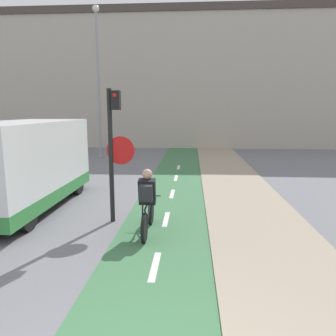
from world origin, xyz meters
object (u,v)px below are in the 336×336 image
at_px(traffic_light_pole, 114,141).
at_px(cyclist_near, 147,203).
at_px(street_lamp_far, 98,69).
at_px(van, 23,167).

xyz_separation_m(traffic_light_pole, cyclist_near, (0.88, -0.74, -1.27)).
bearing_deg(street_lamp_far, cyclist_near, -69.61).
relative_size(traffic_light_pole, street_lamp_far, 0.39).
height_order(traffic_light_pole, street_lamp_far, street_lamp_far).
xyz_separation_m(street_lamp_far, cyclist_near, (4.20, -11.31, -4.17)).
height_order(traffic_light_pole, van, traffic_light_pole).
distance_m(street_lamp_far, van, 10.38).
xyz_separation_m(street_lamp_far, van, (0.58, -9.69, -3.69)).
bearing_deg(traffic_light_pole, street_lamp_far, 107.46).
distance_m(traffic_light_pole, street_lamp_far, 11.45).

